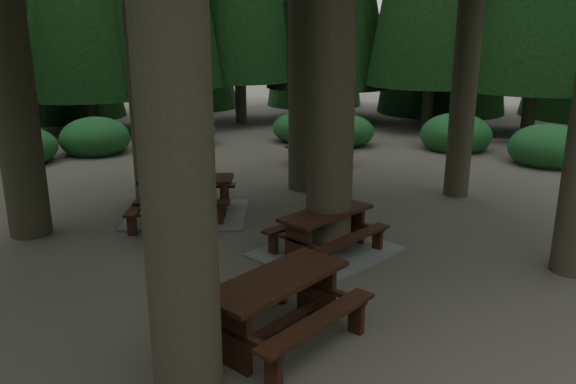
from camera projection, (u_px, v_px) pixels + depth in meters
name	position (u px, v px, depth m)	size (l,w,h in m)	color
ground	(295.00, 259.00, 10.06)	(80.00, 80.00, 0.00)	#4D483F
picnic_table_a	(326.00, 239.00, 10.26)	(2.91, 2.66, 0.81)	gray
picnic_table_b	(168.00, 200.00, 11.80)	(2.07, 2.24, 0.78)	#311C0E
picnic_table_c	(187.00, 202.00, 12.38)	(3.22, 3.01, 0.87)	gray
picnic_table_d	(318.00, 147.00, 17.28)	(2.06, 1.78, 0.78)	#311C0E
picnic_table_e	(277.00, 298.00, 7.27)	(2.56, 2.35, 0.90)	#311C0E
shrub_ring	(310.00, 220.00, 10.89)	(23.86, 24.64, 1.49)	#21622D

